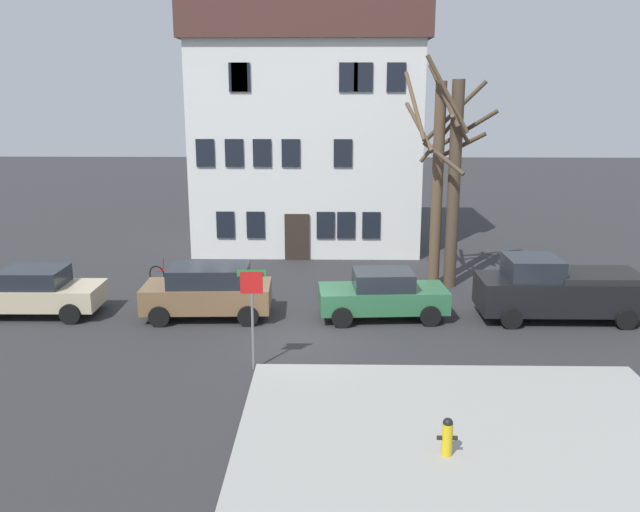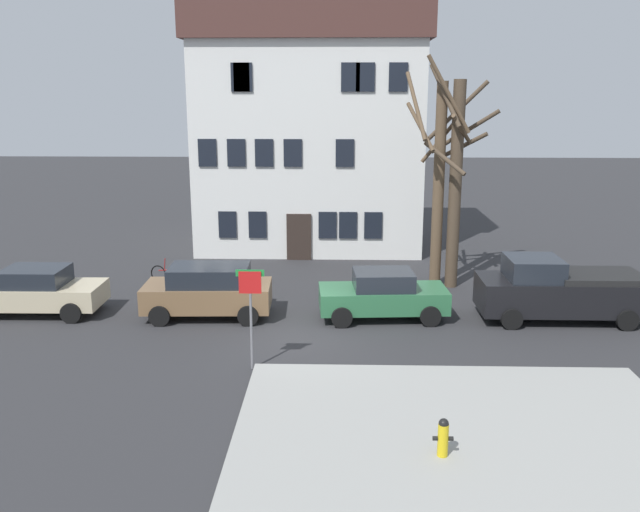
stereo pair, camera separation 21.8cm
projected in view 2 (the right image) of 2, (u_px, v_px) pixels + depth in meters
ground_plane at (300, 339)px, 20.55m from camera, size 120.00×120.00×0.00m
sidewalk_slab at (469, 447)px, 14.12m from camera, size 10.13×8.41×0.12m
building_main at (310, 122)px, 31.90m from camera, size 10.87×6.69×11.74m
tree_bare_near at (438, 175)px, 25.14m from camera, size 2.52×2.15×8.67m
tree_bare_mid at (455, 176)px, 25.19m from camera, size 3.01×3.03×8.39m
car_beige_sedan at (37, 291)px, 22.69m from camera, size 4.41×2.12×1.61m
car_brown_wagon at (208, 290)px, 22.37m from camera, size 4.27×2.22×1.76m
car_green_sedan at (383, 295)px, 22.24m from camera, size 4.33×2.23×1.63m
pickup_truck_black at (559, 290)px, 22.05m from camera, size 5.36×2.23×2.11m
fire_hydrant at (443, 437)px, 13.59m from camera, size 0.42×0.22×0.82m
street_sign_pole at (250, 300)px, 17.85m from camera, size 0.76×0.07×2.79m
bicycle_leaning at (170, 275)px, 26.35m from camera, size 1.67×0.63×1.03m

